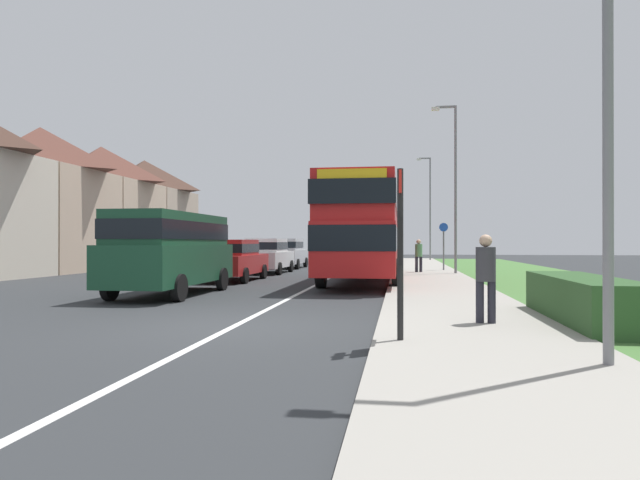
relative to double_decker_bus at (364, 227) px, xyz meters
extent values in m
plane|color=#2D3033|center=(-1.62, -11.76, -2.14)|extent=(120.00, 120.00, 0.00)
cube|color=silver|center=(-1.62, -3.76, -2.14)|extent=(0.14, 60.00, 0.01)
cube|color=#9E998E|center=(2.58, -5.76, -2.08)|extent=(3.20, 68.00, 0.12)
cube|color=#477538|center=(6.88, -5.76, -2.10)|extent=(6.00, 68.00, 0.08)
cube|color=#2D5128|center=(4.68, -10.80, -1.69)|extent=(1.10, 4.24, 0.90)
cube|color=red|center=(0.00, 0.00, -0.82)|extent=(2.50, 11.42, 1.65)
cube|color=red|center=(0.00, 0.00, 0.78)|extent=(2.45, 11.19, 1.55)
cube|color=black|center=(0.00, 0.00, -0.49)|extent=(2.52, 11.47, 0.76)
cube|color=black|center=(0.00, 0.00, 0.86)|extent=(2.52, 11.47, 0.72)
cube|color=gold|center=(0.00, -5.65, 1.28)|extent=(2.00, 0.08, 0.44)
cylinder|color=black|center=(-1.25, 3.54, -1.64)|extent=(0.30, 1.00, 1.00)
cylinder|color=black|center=(1.25, 3.54, -1.64)|extent=(0.30, 1.00, 1.00)
cylinder|color=black|center=(-1.25, -3.14, -1.64)|extent=(0.30, 1.00, 1.00)
cylinder|color=black|center=(1.25, -3.14, -1.64)|extent=(0.30, 1.00, 1.00)
cube|color=#19472D|center=(-5.21, -6.17, -1.23)|extent=(1.95, 5.55, 1.10)
cube|color=#19472D|center=(-5.21, -6.17, -0.23)|extent=(1.72, 5.11, 0.90)
cube|color=black|center=(-5.21, -6.17, -0.28)|extent=(1.75, 5.16, 0.50)
cylinder|color=black|center=(-6.17, -4.45, -1.78)|extent=(0.20, 0.72, 0.72)
cylinder|color=black|center=(-4.25, -4.45, -1.78)|extent=(0.20, 0.72, 0.72)
cylinder|color=black|center=(-6.17, -7.89, -1.78)|extent=(0.20, 0.72, 0.72)
cylinder|color=black|center=(-4.25, -7.89, -1.78)|extent=(0.20, 0.72, 0.72)
cube|color=#B21E1E|center=(-5.23, -0.20, -1.48)|extent=(1.84, 4.54, 0.73)
cube|color=#B21E1E|center=(-5.23, -0.43, -0.81)|extent=(1.62, 2.50, 0.60)
cube|color=black|center=(-5.23, -0.43, -0.84)|extent=(1.65, 2.52, 0.34)
cylinder|color=black|center=(-6.13, 1.21, -1.84)|extent=(0.20, 0.60, 0.60)
cylinder|color=black|center=(-4.33, 1.21, -1.84)|extent=(0.20, 0.60, 0.60)
cylinder|color=black|center=(-6.13, -1.61, -1.84)|extent=(0.20, 0.60, 0.60)
cylinder|color=black|center=(-4.33, -1.61, -1.84)|extent=(0.20, 0.60, 0.60)
cube|color=silver|center=(-5.12, 5.22, -1.46)|extent=(1.77, 4.50, 0.77)
cube|color=silver|center=(-5.12, 4.99, -0.75)|extent=(1.56, 2.47, 0.63)
cube|color=black|center=(-5.12, 4.99, -0.78)|extent=(1.60, 2.50, 0.35)
cylinder|color=black|center=(-5.99, 6.61, -1.84)|extent=(0.20, 0.60, 0.60)
cylinder|color=black|center=(-4.25, 6.61, -1.84)|extent=(0.20, 0.60, 0.60)
cylinder|color=black|center=(-5.99, 3.82, -1.84)|extent=(0.20, 0.60, 0.60)
cylinder|color=black|center=(-4.25, 3.82, -1.84)|extent=(0.20, 0.60, 0.60)
cube|color=#B7B7BC|center=(-5.26, 10.64, -1.45)|extent=(1.75, 4.44, 0.79)
cube|color=#B7B7BC|center=(-5.26, 10.42, -0.73)|extent=(1.54, 2.44, 0.65)
cube|color=black|center=(-5.26, 10.42, -0.76)|extent=(1.58, 2.47, 0.36)
cylinder|color=black|center=(-6.12, 12.02, -1.84)|extent=(0.20, 0.60, 0.60)
cylinder|color=black|center=(-4.40, 12.02, -1.84)|extent=(0.20, 0.60, 0.60)
cylinder|color=black|center=(-6.12, 9.26, -1.84)|extent=(0.20, 0.60, 0.60)
cylinder|color=black|center=(-4.40, 9.26, -1.84)|extent=(0.20, 0.60, 0.60)
cylinder|color=#23232D|center=(2.76, -11.45, -1.72)|extent=(0.14, 0.14, 0.85)
cylinder|color=#23232D|center=(2.96, -11.45, -1.72)|extent=(0.14, 0.14, 0.85)
cylinder|color=#333338|center=(2.86, -11.45, -0.99)|extent=(0.34, 0.34, 0.60)
sphere|color=tan|center=(2.86, -11.45, -0.58)|extent=(0.22, 0.22, 0.22)
cylinder|color=#23232D|center=(2.14, 5.21, -1.72)|extent=(0.14, 0.14, 0.85)
cylinder|color=#23232D|center=(2.34, 5.21, -1.72)|extent=(0.14, 0.14, 0.85)
cylinder|color=#518C56|center=(2.24, 5.21, -0.99)|extent=(0.34, 0.34, 0.60)
sphere|color=tan|center=(2.24, 5.21, -0.58)|extent=(0.22, 0.22, 0.22)
cylinder|color=black|center=(1.38, -13.35, -0.84)|extent=(0.09, 0.09, 2.60)
cube|color=red|center=(1.38, -13.35, 0.26)|extent=(0.04, 0.44, 0.32)
cube|color=black|center=(1.38, -13.33, -0.59)|extent=(0.06, 0.52, 0.68)
cylinder|color=slate|center=(3.56, 7.32, -1.09)|extent=(0.08, 0.08, 2.10)
cylinder|color=blue|center=(3.56, 7.32, 0.16)|extent=(0.44, 0.03, 0.44)
cylinder|color=slate|center=(3.77, -14.62, 1.26)|extent=(0.12, 0.12, 6.80)
cylinder|color=slate|center=(3.88, 4.46, 1.76)|extent=(0.12, 0.12, 7.80)
cube|color=slate|center=(3.43, 4.46, 5.61)|extent=(0.90, 0.10, 0.10)
cube|color=silver|center=(2.98, 4.46, 5.54)|extent=(0.36, 0.20, 0.14)
cylinder|color=slate|center=(3.75, 24.03, 2.05)|extent=(0.12, 0.12, 8.39)
cube|color=slate|center=(3.30, 24.03, 6.20)|extent=(0.90, 0.10, 0.10)
cube|color=silver|center=(2.85, 24.03, 6.13)|extent=(0.36, 0.20, 0.14)
cube|color=#C1A88E|center=(-17.27, 4.98, 0.50)|extent=(6.13, 5.81, 5.28)
pyramid|color=brown|center=(-17.27, 4.98, 4.28)|extent=(6.13, 5.81, 2.28)
cube|color=#C1A88E|center=(-17.27, 10.90, 0.50)|extent=(6.13, 5.81, 5.28)
pyramid|color=brown|center=(-17.27, 10.90, 4.28)|extent=(6.13, 5.81, 2.28)
cube|color=tan|center=(-17.27, 16.83, 0.50)|extent=(6.13, 5.81, 5.28)
pyramid|color=#4C3328|center=(-17.27, 16.83, 4.28)|extent=(6.13, 5.81, 2.28)
camera|label=1|loc=(1.39, -21.42, -0.61)|focal=31.02mm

